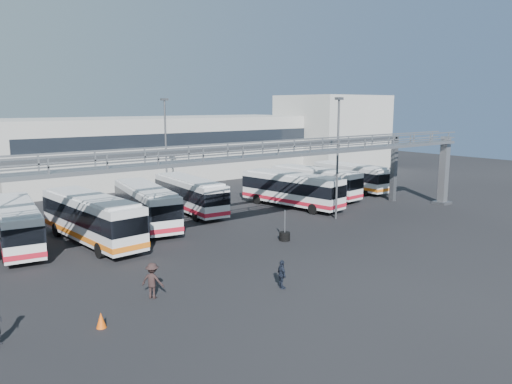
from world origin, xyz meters
TOP-DOWN VIEW (x-y plane):
  - ground at (0.00, 0.00)m, footprint 140.00×140.00m
  - gantry at (0.00, 5.87)m, footprint 51.40×5.15m
  - warehouse at (12.00, 38.00)m, footprint 42.00×14.00m
  - building_right at (38.00, 32.00)m, footprint 14.00×12.00m
  - light_pole_mid at (12.00, 7.00)m, footprint 0.70×0.35m
  - light_pole_back at (4.00, 22.00)m, footprint 0.70×0.35m
  - bus_2 at (-11.48, 14.17)m, footprint 3.91×10.53m
  - bus_3 at (-7.11, 12.29)m, footprint 3.40×11.40m
  - bus_4 at (-1.87, 14.59)m, footprint 4.36×11.03m
  - bus_5 at (3.48, 16.79)m, footprint 3.33×10.55m
  - bus_7 at (12.30, 12.96)m, footprint 3.94×10.95m
  - bus_8 at (17.46, 15.03)m, footprint 3.44×10.56m
  - bus_9 at (23.74, 15.64)m, footprint 2.90×10.12m
  - pedestrian_c at (-8.41, 0.52)m, footprint 1.25×1.35m
  - pedestrian_d at (-2.45, -2.50)m, footprint 0.64×0.98m
  - cone_right at (-11.74, -1.18)m, footprint 0.57×0.57m
  - tire_stack at (3.96, 4.50)m, footprint 0.78×0.78m

SIDE VIEW (x-z plane):
  - ground at x=0.00m, z-range 0.00..0.00m
  - cone_right at x=-11.74m, z-range 0.00..0.70m
  - tire_stack at x=3.96m, z-range -0.74..1.49m
  - pedestrian_d at x=-2.45m, z-range 0.00..1.55m
  - pedestrian_c at x=-8.41m, z-range 0.00..1.83m
  - bus_9 at x=23.74m, z-range 0.16..3.20m
  - bus_2 at x=-11.48m, z-range 0.17..3.29m
  - bus_8 at x=17.46m, z-range 0.17..3.32m
  - bus_5 at x=3.48m, z-range 0.17..3.32m
  - bus_7 at x=12.30m, z-range 0.17..3.43m
  - bus_4 at x=-1.87m, z-range 0.17..3.44m
  - bus_3 at x=-7.11m, z-range 0.18..3.60m
  - warehouse at x=12.00m, z-range 0.00..8.00m
  - building_right at x=38.00m, z-range 0.00..11.00m
  - gantry at x=0.00m, z-range 1.96..9.06m
  - light_pole_mid at x=12.00m, z-range 0.62..10.83m
  - light_pole_back at x=4.00m, z-range 0.62..10.83m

